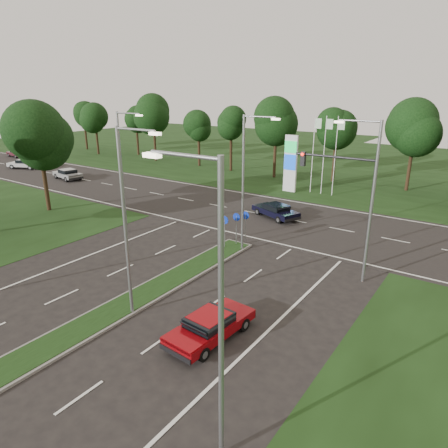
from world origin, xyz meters
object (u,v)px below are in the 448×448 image
Objects in this scene: far_car_d at (17,153)px; far_car_b at (25,164)px; navy_sedan at (276,210)px; far_car_c at (36,158)px; red_sedan at (210,325)px; far_car_a at (68,174)px.

far_car_b is at bearing -109.12° from far_car_d.
navy_sedan is 1.18× the size of far_car_c.
far_car_b reaches higher than far_car_c.
far_car_b reaches higher than navy_sedan.
far_car_b is at bearing 163.08° from red_sedan.
far_car_a is at bearing 113.39° from navy_sedan.
far_car_a reaches higher than navy_sedan.
navy_sedan reaches higher than far_car_c.
red_sedan is 37.94m from far_car_a.
navy_sedan reaches higher than red_sedan.
red_sedan is 0.90× the size of far_car_b.
far_car_b is (-11.09, 0.92, 0.02)m from far_car_a.
far_car_d is (-56.27, 22.24, -0.02)m from red_sedan.
red_sedan is at bearing -139.20° from navy_sedan.
far_car_b is 1.18× the size of far_car_d.
far_car_c is (-49.27, 21.31, -0.04)m from red_sedan.
far_car_a is 22.83m from far_car_d.
far_car_c is at bearing 23.90° from far_car_b.
far_car_b is at bearing 111.59° from navy_sedan.
red_sedan is 53.68m from far_car_c.
navy_sedan is 1.02× the size of far_car_a.
far_car_c is 7.06m from far_car_d.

